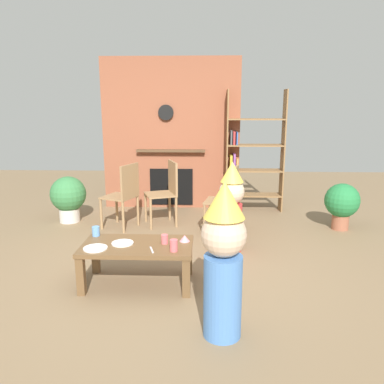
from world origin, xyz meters
name	(u,v)px	position (x,y,z in m)	size (l,w,h in m)	color
ground_plane	(176,272)	(0.00, 0.00, 0.00)	(12.00, 12.00, 0.00)	#846B4C
brick_fireplace_feature	(171,135)	(-0.26, 2.60, 1.19)	(2.20, 0.28, 2.40)	#935138
bookshelf	(250,157)	(0.99, 2.40, 0.87)	(0.90, 0.28, 1.90)	olive
coffee_table	(137,251)	(-0.34, -0.27, 0.33)	(1.04, 0.56, 0.40)	brown
paper_cup_near_left	(174,245)	(0.02, -0.43, 0.45)	(0.07, 0.07, 0.11)	#E5666B
paper_cup_near_right	(96,231)	(-0.79, -0.05, 0.45)	(0.07, 0.07, 0.10)	#669EE0
paper_cup_center	(165,239)	(-0.09, -0.24, 0.44)	(0.07, 0.07, 0.09)	#E5666B
paper_plate_front	(123,243)	(-0.48, -0.26, 0.41)	(0.21, 0.21, 0.01)	white
paper_plate_rear	(95,248)	(-0.70, -0.40, 0.41)	(0.22, 0.22, 0.01)	white
birthday_cake_slice	(185,238)	(0.10, -0.17, 0.43)	(0.10, 0.10, 0.06)	pink
table_fork	(152,250)	(-0.19, -0.41, 0.40)	(0.15, 0.02, 0.01)	silver
child_with_cone_hat	(223,257)	(0.43, -1.08, 0.62)	(0.33, 0.33, 1.18)	#4C7FC6
child_in_pink	(231,204)	(0.60, 0.63, 0.56)	(0.29, 0.29, 1.05)	#D13838
dining_chair_left	(125,192)	(-0.80, 1.39, 0.51)	(0.52, 0.52, 0.90)	#9E7A51
dining_chair_middle	(167,189)	(-0.25, 1.62, 0.51)	(0.51, 0.51, 0.90)	#9E7A51
dining_chair_right	(228,196)	(0.59, 1.22, 0.51)	(0.48, 0.48, 0.90)	#9E7A51
potted_plant_tall	(342,202)	(2.15, 1.46, 0.38)	(0.46, 0.46, 0.64)	#9E5B42
potted_plant_short	(68,196)	(-1.69, 1.67, 0.38)	(0.51, 0.51, 0.67)	beige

